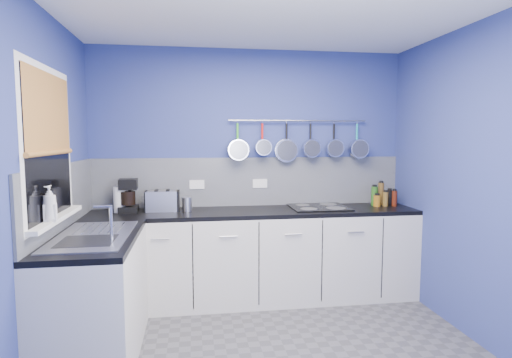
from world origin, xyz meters
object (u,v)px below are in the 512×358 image
object	(u,v)px
paper_towel	(119,199)
coffee_maker	(128,196)
soap_bottle_b	(50,208)
canister	(187,204)
toaster	(162,201)
hob	(319,207)
soap_bottle_a	(50,203)

from	to	relation	value
paper_towel	coffee_maker	bearing A→B (deg)	0.69
soap_bottle_b	coffee_maker	bearing A→B (deg)	73.78
soap_bottle_b	canister	size ratio (longest dim) A/B	1.29
soap_bottle_b	paper_towel	size ratio (longest dim) A/B	0.70
toaster	hob	xyz separation A→B (m)	(1.55, -0.05, -0.09)
coffee_maker	canister	xyz separation A→B (m)	(0.55, -0.03, -0.09)
soap_bottle_b	coffee_maker	xyz separation A→B (m)	(0.33, 1.14, -0.08)
soap_bottle_a	hob	bearing A→B (deg)	26.89
soap_bottle_a	canister	xyz separation A→B (m)	(0.88, 1.12, -0.20)
hob	paper_towel	bearing A→B (deg)	179.10
coffee_maker	toaster	size ratio (longest dim) A/B	1.04
coffee_maker	hob	xyz separation A→B (m)	(1.86, -0.03, -0.15)
coffee_maker	soap_bottle_b	bearing A→B (deg)	-108.58
soap_bottle_a	toaster	size ratio (longest dim) A/B	0.79
soap_bottle_a	coffee_maker	size ratio (longest dim) A/B	0.76
soap_bottle_a	toaster	world-z (taller)	soap_bottle_a
soap_bottle_b	coffee_maker	size ratio (longest dim) A/B	0.55
soap_bottle_b	toaster	size ratio (longest dim) A/B	0.57
coffee_maker	toaster	xyz separation A→B (m)	(0.31, 0.02, -0.06)
soap_bottle_b	paper_towel	xyz separation A→B (m)	(0.25, 1.14, -0.11)
soap_bottle_b	hob	size ratio (longest dim) A/B	0.30
soap_bottle_b	hob	bearing A→B (deg)	26.81
coffee_maker	canister	size ratio (longest dim) A/B	2.37
canister	hob	xyz separation A→B (m)	(1.31, -0.01, -0.06)
canister	hob	bearing A→B (deg)	-0.29
soap_bottle_a	canister	distance (m)	1.44
toaster	coffee_maker	bearing A→B (deg)	-177.12
soap_bottle_b	soap_bottle_a	bearing A→B (deg)	-90.00
hob	canister	bearing A→B (deg)	179.71
soap_bottle_b	coffee_maker	world-z (taller)	soap_bottle_b
soap_bottle_a	canister	bearing A→B (deg)	51.79
paper_towel	toaster	world-z (taller)	paper_towel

